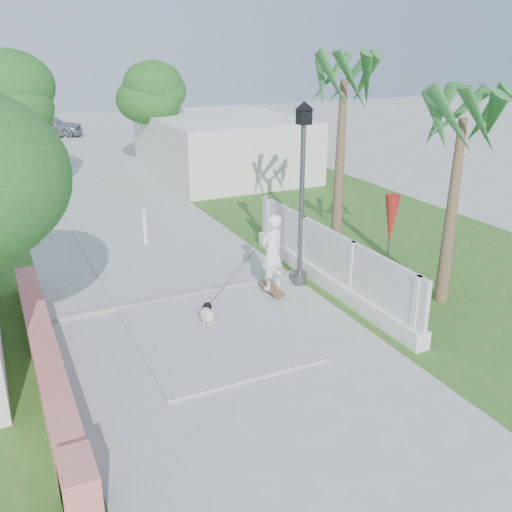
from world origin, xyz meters
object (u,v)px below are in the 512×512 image
bollard (145,226)px  dog (207,314)px  street_lamp (302,189)px  parked_car (47,125)px  skateboarder (246,267)px  patio_umbrella (391,220)px

bollard → dog: (-0.18, -5.58, -0.34)m
street_lamp → parked_car: size_ratio=1.02×
bollard → skateboarder: skateboarder is taller
bollard → skateboarder: (1.03, -4.92, 0.29)m
patio_umbrella → dog: 4.99m
street_lamp → skateboarder: street_lamp is taller
dog → parked_car: (0.00, 28.17, 0.50)m
dog → parked_car: bearing=114.7°
skateboarder → dog: (-1.21, -0.65, -0.64)m
patio_umbrella → skateboarder: bearing=170.8°
bollard → skateboarder: size_ratio=0.45×
street_lamp → parked_car: street_lamp is taller
dog → street_lamp: bearing=45.3°
bollard → dog: bearing=-91.8°
bollard → skateboarder: 5.04m
skateboarder → street_lamp: bearing=174.4°
patio_umbrella → parked_car: 28.51m
bollard → dog: 5.59m
street_lamp → patio_umbrella: bearing=-27.8°
dog → parked_car: parked_car is taller
patio_umbrella → skateboarder: patio_umbrella is taller
street_lamp → bollard: size_ratio=4.07×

